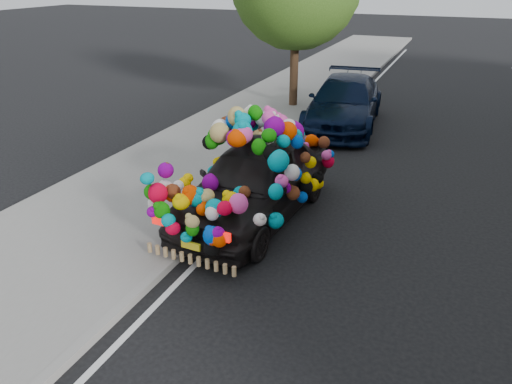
# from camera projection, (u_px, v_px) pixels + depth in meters

# --- Properties ---
(ground) EXTENTS (100.00, 100.00, 0.00)m
(ground) POSITION_uv_depth(u_px,v_px,m) (325.00, 272.00, 7.91)
(ground) COLOR black
(ground) RESTS_ON ground
(sidewalk) EXTENTS (4.00, 60.00, 0.12)m
(sidewalk) POSITION_uv_depth(u_px,v_px,m) (104.00, 220.00, 9.41)
(sidewalk) COLOR gray
(sidewalk) RESTS_ON ground
(kerb) EXTENTS (0.15, 60.00, 0.13)m
(kerb) POSITION_uv_depth(u_px,v_px,m) (195.00, 240.00, 8.72)
(kerb) COLOR gray
(kerb) RESTS_ON ground
(plush_art_car) EXTENTS (2.39, 4.65, 2.12)m
(plush_art_car) POSITION_uv_depth(u_px,v_px,m) (254.00, 164.00, 9.25)
(plush_art_car) COLOR black
(plush_art_car) RESTS_ON ground
(navy_sedan) EXTENTS (2.49, 5.10, 1.43)m
(navy_sedan) POSITION_uv_depth(u_px,v_px,m) (344.00, 102.00, 15.02)
(navy_sedan) COLOR black
(navy_sedan) RESTS_ON ground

